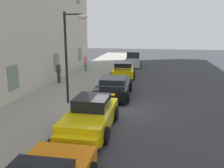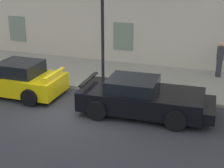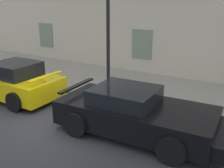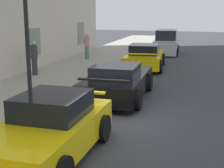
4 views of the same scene
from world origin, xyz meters
name	(u,v)px [view 1 (image 1 of 4)]	position (x,y,z in m)	size (l,w,h in m)	color
ground_plane	(113,108)	(0.00, 0.00, 0.00)	(80.00, 80.00, 0.00)	#333338
sidewalk	(48,103)	(0.00, 4.07, 0.07)	(60.00, 4.39, 0.14)	gray
sportscar_yellow_flank	(90,117)	(-3.21, 0.52, 0.64)	(4.62, 2.17, 1.47)	yellow
sportscar_white_middle	(114,87)	(2.75, 0.40, 0.62)	(5.04, 2.42, 1.36)	black
sportscar_tail_end	(123,70)	(9.38, 0.68, 0.63)	(4.74, 2.48, 1.42)	yellow
hatchback_parked	(133,60)	(15.74, 0.32, 0.81)	(3.93, 2.06, 1.81)	#B2B7BC
street_lamp	(73,41)	(0.12, 2.36, 3.85)	(0.44, 1.42, 5.33)	black
pedestrian_admiring	(86,63)	(10.87, 4.80, 0.99)	(0.49, 0.49, 1.65)	#4C7F59
pedestrian_strolling	(59,72)	(5.14, 5.42, 1.02)	(0.43, 0.43, 1.72)	#333338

